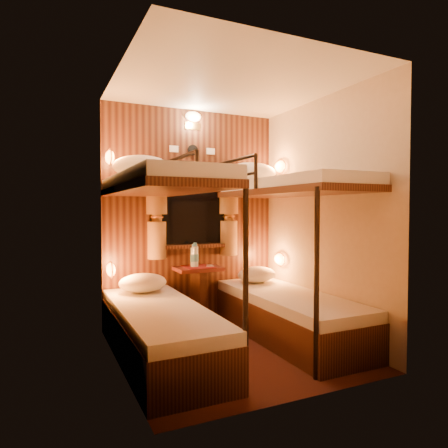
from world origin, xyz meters
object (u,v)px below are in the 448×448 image
bottle_right (195,256)px  bunk_right (288,282)px  bunk_left (160,294)px  table (198,288)px  bottle_left (194,257)px

bottle_right → bunk_right: bearing=-49.5°
bunk_left → bunk_right: 1.30m
bunk_left → table: bearing=50.3°
table → bottle_right: (-0.03, 0.01, 0.35)m
table → bunk_right: bearing=-50.3°
bunk_left → table: bunk_left is taller
bottle_left → bunk_right: bearing=-49.4°
bunk_right → bottle_right: bearing=130.5°
table → bottle_right: size_ratio=2.45×
bunk_right → bottle_left: bunk_right is taller
bunk_left → bottle_left: bearing=53.2°
bottle_right → bunk_left: bearing=-127.8°
bunk_left → bunk_right: same height
bunk_left → bottle_right: 1.03m
table → bottle_right: bottle_right is taller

